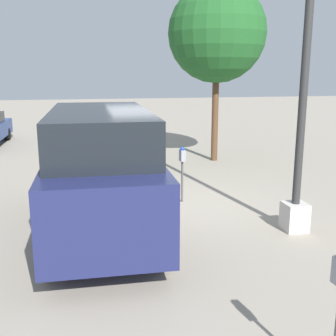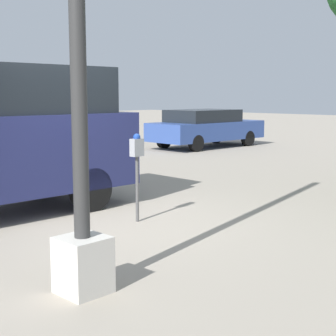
# 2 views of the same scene
# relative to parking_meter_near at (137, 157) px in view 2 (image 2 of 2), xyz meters

# --- Properties ---
(ground_plane) EXTENTS (80.00, 80.00, 0.00)m
(ground_plane) POSITION_rel_parking_meter_near_xyz_m (0.45, -0.46, -0.98)
(ground_plane) COLOR gray
(parking_meter_near) EXTENTS (0.20, 0.12, 1.33)m
(parking_meter_near) POSITION_rel_parking_meter_near_xyz_m (0.00, 0.00, 0.00)
(parking_meter_near) COLOR #4C4C4C
(parking_meter_near) RESTS_ON ground
(lamp_post) EXTENTS (0.44, 0.44, 5.97)m
(lamp_post) POSITION_rel_parking_meter_near_xyz_m (2.26, 1.69, 0.90)
(lamp_post) COLOR beige
(lamp_post) RESTS_ON ground
(car_distant) EXTENTS (4.59, 1.95, 1.36)m
(car_distant) POSITION_rel_parking_meter_near_xyz_m (-9.19, -6.34, -0.26)
(car_distant) COLOR #2D478C
(car_distant) RESTS_ON ground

